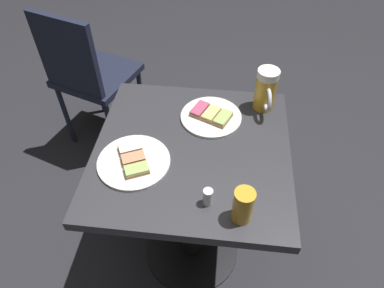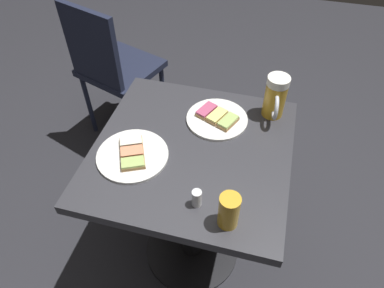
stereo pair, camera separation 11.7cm
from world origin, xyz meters
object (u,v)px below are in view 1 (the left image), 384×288
Objects in this scene: plate_far at (134,161)px; beer_glass_small at (243,206)px; beer_mug at (266,90)px; plate_near at (211,116)px; salt_shaker at (208,197)px; cafe_chair at (88,73)px.

plate_far is 0.39m from beer_glass_small.
beer_glass_small is (-0.49, 0.07, -0.02)m from beer_mug.
beer_glass_small is (-0.17, -0.35, 0.05)m from plate_far.
salt_shaker reaches higher than plate_near.
plate_far is at bearing 62.93° from salt_shaker.
salt_shaker is (-0.13, -0.25, 0.02)m from plate_far.
plate_near is at bearing 2.77° from salt_shaker.
beer_mug is (0.08, -0.19, 0.07)m from plate_near.
cafe_chair is at bearing 38.21° from salt_shaker.
cafe_chair is at bearing 40.77° from beer_glass_small.
plate_near is 1.96× the size of beer_glass_small.
beer_glass_small reaches higher than salt_shaker.
beer_glass_small is at bearing 171.45° from beer_mug.
cafe_chair reaches higher than plate_near.
plate_near is at bearing -43.51° from plate_far.
cafe_chair is (0.44, 0.88, -0.30)m from beer_mug.
cafe_chair is at bearing 30.60° from plate_far.
plate_far is at bearing 64.74° from beer_glass_small.
plate_near is 0.26× the size of cafe_chair.
salt_shaker is at bearing -117.07° from plate_far.
salt_shaker is 0.07× the size of cafe_chair.
plate_far is at bearing 136.49° from plate_near.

